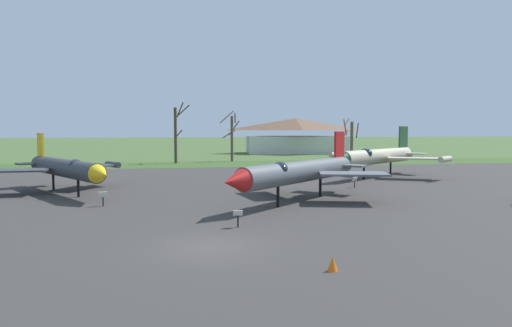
{
  "coord_description": "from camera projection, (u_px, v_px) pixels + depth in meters",
  "views": [
    {
      "loc": [
        -1.41,
        -18.52,
        4.96
      ],
      "look_at": [
        5.04,
        16.55,
        2.3
      ],
      "focal_mm": 31.2,
      "sensor_mm": 36.0,
      "label": 1
    }
  ],
  "objects": [
    {
      "name": "jet_fighter_front_right",
      "position": [
        377.0,
        156.0,
        46.36
      ],
      "size": [
        14.23,
        12.8,
        5.42
      ],
      "color": "#B7B293",
      "rests_on": "ground"
    },
    {
      "name": "jet_fighter_rear_right",
      "position": [
        299.0,
        171.0,
        30.4
      ],
      "size": [
        12.64,
        12.08,
        4.87
      ],
      "color": "#565B60",
      "rests_on": "ground"
    },
    {
      "name": "ground_plane",
      "position": [
        210.0,
        248.0,
        18.79
      ],
      "size": [
        600.0,
        600.0,
        0.0
      ],
      "primitive_type": "plane",
      "color": "#425B2D"
    },
    {
      "name": "grass_verge_strip",
      "position": [
        185.0,
        165.0,
        63.94
      ],
      "size": [
        161.84,
        12.0,
        0.06
      ],
      "primitive_type": "cube",
      "color": "#375324",
      "rests_on": "ground"
    },
    {
      "name": "asphalt_apron",
      "position": [
        194.0,
        196.0,
        33.51
      ],
      "size": [
        101.84,
        50.05,
        0.05
      ],
      "primitive_type": "cube",
      "color": "#383533",
      "rests_on": "ground"
    },
    {
      "name": "bare_tree_left_of_center",
      "position": [
        232.0,
        136.0,
        70.56
      ],
      "size": [
        3.22,
        2.59,
        8.15
      ],
      "color": "brown",
      "rests_on": "ground"
    },
    {
      "name": "jet_fighter_rear_center",
      "position": [
        65.0,
        168.0,
        34.56
      ],
      "size": [
        10.92,
        13.03,
        4.73
      ],
      "color": "#33383D",
      "rests_on": "ground"
    },
    {
      "name": "visitor_building",
      "position": [
        295.0,
        136.0,
        96.79
      ],
      "size": [
        22.79,
        13.68,
        7.6
      ],
      "color": "beige",
      "rests_on": "ground"
    },
    {
      "name": "traffic_cone",
      "position": [
        333.0,
        264.0,
        15.53
      ],
      "size": [
        0.4,
        0.4,
        0.57
      ],
      "primitive_type": "cone",
      "color": "orange",
      "rests_on": "ground"
    },
    {
      "name": "info_placard_rear_center",
      "position": [
        103.0,
        197.0,
        28.82
      ],
      "size": [
        0.58,
        0.31,
        1.0
      ],
      "color": "black",
      "rests_on": "ground"
    },
    {
      "name": "bare_tree_far_left",
      "position": [
        176.0,
        133.0,
        66.25
      ],
      "size": [
        2.39,
        2.6,
        9.16
      ],
      "color": "#42382D",
      "rests_on": "ground"
    },
    {
      "name": "info_placard_rear_right",
      "position": [
        238.0,
        217.0,
        22.52
      ],
      "size": [
        0.51,
        0.31,
        0.94
      ],
      "color": "black",
      "rests_on": "ground"
    },
    {
      "name": "bare_tree_center",
      "position": [
        351.0,
        138.0,
        72.62
      ],
      "size": [
        2.86,
        2.85,
        7.0
      ],
      "color": "brown",
      "rests_on": "ground"
    },
    {
      "name": "info_placard_front_right",
      "position": [
        355.0,
        181.0,
        38.12
      ],
      "size": [
        0.49,
        0.33,
        0.97
      ],
      "color": "black",
      "rests_on": "ground"
    }
  ]
}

